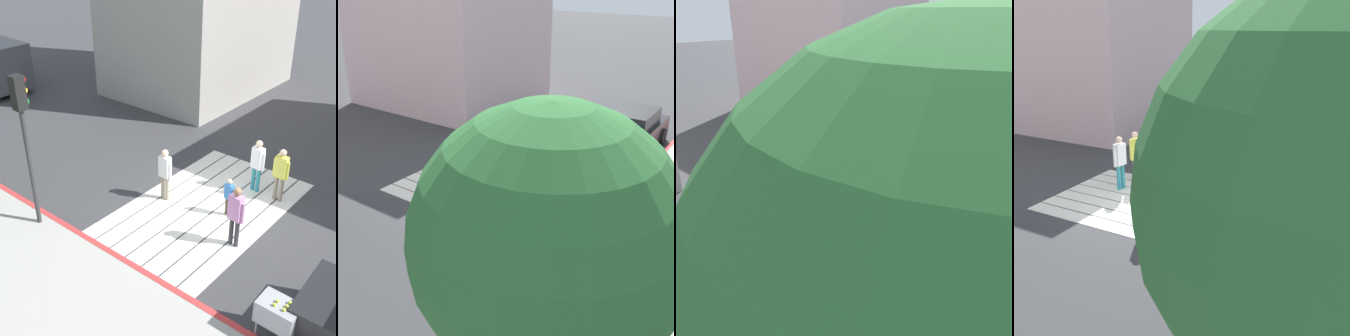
% 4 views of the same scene
% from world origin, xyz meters
% --- Properties ---
extents(ground_plane, '(120.00, 120.00, 0.00)m').
position_xyz_m(ground_plane, '(0.00, 0.00, 0.00)').
color(ground_plane, '#38383A').
extents(crosswalk_stripes, '(6.40, 3.80, 0.01)m').
position_xyz_m(crosswalk_stripes, '(0.00, -0.00, 0.01)').
color(crosswalk_stripes, silver).
rests_on(crosswalk_stripes, ground).
extents(curb_painted, '(0.16, 40.00, 0.13)m').
position_xyz_m(curb_painted, '(-3.25, 0.00, 0.07)').
color(curb_painted, '#BC3333').
rests_on(curb_painted, ground).
extents(building_far_south, '(8.00, 7.04, 7.00)m').
position_xyz_m(building_far_south, '(8.50, -7.49, 3.50)').
color(building_far_south, beige).
rests_on(building_far_south, ground).
extents(car_parked_near_curb, '(2.12, 4.37, 1.57)m').
position_xyz_m(car_parked_near_curb, '(-2.00, -6.10, 0.73)').
color(car_parked_near_curb, black).
rests_on(car_parked_near_curb, ground).
extents(traffic_light_corner, '(0.39, 0.28, 4.24)m').
position_xyz_m(traffic_light_corner, '(-3.58, 3.02, 3.04)').
color(traffic_light_corner, '#2D2D2D').
rests_on(traffic_light_corner, ground).
extents(street_tree, '(3.20, 3.20, 5.32)m').
position_xyz_m(street_tree, '(-5.34, 6.14, 3.63)').
color(street_tree, brown).
rests_on(street_tree, ground).
extents(tennis_ball_cart, '(0.56, 0.80, 1.02)m').
position_xyz_m(tennis_ball_cart, '(-2.90, -3.77, 0.70)').
color(tennis_ball_cart, '#99999E').
rests_on(tennis_ball_cart, ground).
extents(pedestrian_adult_lead, '(0.27, 0.50, 1.71)m').
position_xyz_m(pedestrian_adult_lead, '(1.75, -0.60, 1.00)').
color(pedestrian_adult_lead, teal).
rests_on(pedestrian_adult_lead, ground).
extents(pedestrian_adult_trailing, '(0.26, 0.50, 1.72)m').
position_xyz_m(pedestrian_adult_trailing, '(-0.92, -1.52, 1.00)').
color(pedestrian_adult_trailing, '#333338').
rests_on(pedestrian_adult_trailing, ground).
extents(pedestrian_adult_side, '(0.22, 0.50, 1.69)m').
position_xyz_m(pedestrian_adult_side, '(1.71, -1.39, 0.98)').
color(pedestrian_adult_side, gray).
rests_on(pedestrian_adult_side, ground).
extents(pedestrian_teen_behind, '(0.22, 0.49, 1.65)m').
position_xyz_m(pedestrian_teen_behind, '(-0.38, 1.23, 0.96)').
color(pedestrian_teen_behind, gray).
rests_on(pedestrian_teen_behind, ground).
extents(pedestrian_child_with_racket, '(0.28, 0.39, 1.18)m').
position_xyz_m(pedestrian_child_with_racket, '(0.11, -0.69, 0.65)').
color(pedestrian_child_with_racket, brown).
rests_on(pedestrian_child_with_racket, ground).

